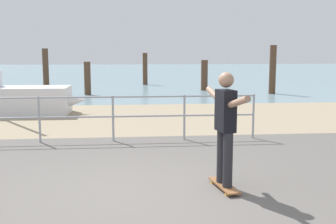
% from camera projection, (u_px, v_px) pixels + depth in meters
% --- Properties ---
extents(beach_strip, '(24.00, 6.00, 0.04)m').
position_uv_depth(beach_strip, '(132.00, 118.00, 12.73)').
color(beach_strip, tan).
rests_on(beach_strip, ground).
extents(sea_surface, '(72.00, 50.00, 0.04)m').
position_uv_depth(sea_surface, '(129.00, 72.00, 40.31)').
color(sea_surface, '#75939E').
rests_on(sea_surface, ground).
extents(railing_fence, '(11.36, 0.05, 1.05)m').
position_uv_depth(railing_fence, '(1.00, 113.00, 9.01)').
color(railing_fence, '#9EA0A5').
rests_on(railing_fence, ground).
extents(sailboat, '(4.97, 1.47, 5.33)m').
position_uv_depth(sailboat, '(4.00, 99.00, 13.21)').
color(sailboat, silver).
rests_on(sailboat, ground).
extents(skateboard, '(0.33, 0.82, 0.08)m').
position_uv_depth(skateboard, '(224.00, 185.00, 6.08)').
color(skateboard, brown).
rests_on(skateboard, ground).
extents(skateboarder, '(0.32, 1.44, 1.65)m').
position_uv_depth(skateboarder, '(225.00, 122.00, 5.94)').
color(skateboarder, '#26262B').
rests_on(skateboarder, skateboard).
extents(groyne_post_0, '(0.34, 0.34, 2.20)m').
position_uv_depth(groyne_post_0, '(46.00, 67.00, 24.13)').
color(groyne_post_0, '#513826').
rests_on(groyne_post_0, ground).
extents(groyne_post_1, '(0.31, 0.31, 1.56)m').
position_uv_depth(groyne_post_1, '(87.00, 78.00, 19.22)').
color(groyne_post_1, '#513826').
rests_on(groyne_post_1, ground).
extents(groyne_post_2, '(0.29, 0.29, 1.95)m').
position_uv_depth(groyne_post_2, '(145.00, 69.00, 25.13)').
color(groyne_post_2, '#513826').
rests_on(groyne_post_2, ground).
extents(groyne_post_3, '(0.35, 0.35, 1.59)m').
position_uv_depth(groyne_post_3, '(204.00, 75.00, 21.44)').
color(groyne_post_3, '#513826').
rests_on(groyne_post_3, ground).
extents(groyne_post_4, '(0.31, 0.31, 2.33)m').
position_uv_depth(groyne_post_4, '(273.00, 70.00, 19.65)').
color(groyne_post_4, '#513826').
rests_on(groyne_post_4, ground).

